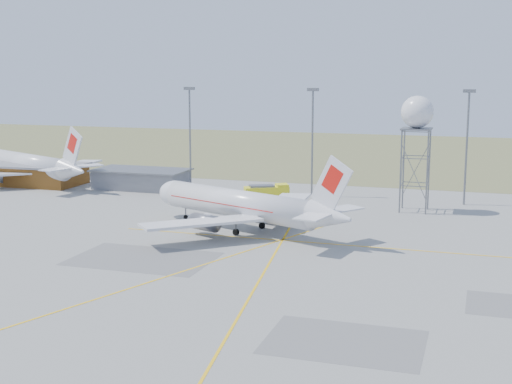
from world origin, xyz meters
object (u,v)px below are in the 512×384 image
(airliner_far, at_px, (30,165))
(fire_truck, at_px, (268,193))
(radar_tower, at_px, (416,147))
(airliner_main, at_px, (242,205))

(airliner_far, xyz_separation_m, fire_truck, (54.03, -4.67, -2.45))
(airliner_far, relative_size, radar_tower, 1.85)
(radar_tower, height_order, fire_truck, radar_tower)
(radar_tower, distance_m, fire_truck, 27.96)
(airliner_main, distance_m, airliner_far, 63.83)
(airliner_main, relative_size, radar_tower, 1.82)
(radar_tower, bearing_deg, airliner_main, -135.16)
(radar_tower, xyz_separation_m, fire_truck, (-26.30, 0.69, -9.46))
(radar_tower, relative_size, fire_truck, 2.34)
(fire_truck, bearing_deg, radar_tower, -29.18)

